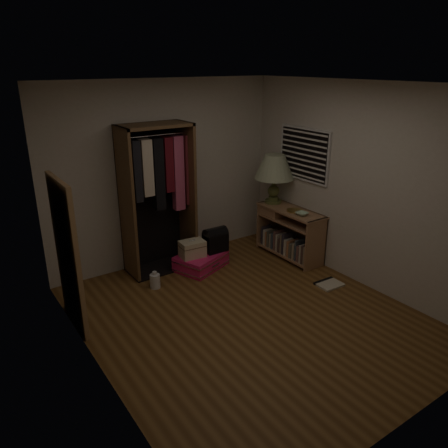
{
  "coord_description": "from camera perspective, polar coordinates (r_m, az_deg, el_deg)",
  "views": [
    {
      "loc": [
        -2.74,
        -3.46,
        2.81
      ],
      "look_at": [
        0.3,
        0.95,
        0.8
      ],
      "focal_mm": 35.0,
      "sensor_mm": 36.0,
      "label": 1
    }
  ],
  "objects": [
    {
      "name": "ground",
      "position": [
        5.23,
        3.26,
        -11.95
      ],
      "size": [
        4.0,
        4.0,
        0.0
      ],
      "primitive_type": "plane",
      "color": "brown",
      "rests_on": "ground"
    },
    {
      "name": "room_walls",
      "position": [
        4.68,
        4.04,
        4.28
      ],
      "size": [
        3.52,
        4.02,
        2.6
      ],
      "color": "beige",
      "rests_on": "ground"
    },
    {
      "name": "console_bookshelf",
      "position": [
        6.66,
        8.32,
        -0.93
      ],
      "size": [
        0.42,
        1.12,
        0.75
      ],
      "color": "#926646",
      "rests_on": "ground"
    },
    {
      "name": "open_wardrobe",
      "position": [
        6.02,
        -8.5,
        5.04
      ],
      "size": [
        0.99,
        0.5,
        2.05
      ],
      "color": "brown",
      "rests_on": "ground"
    },
    {
      "name": "floor_mirror",
      "position": [
        4.98,
        -19.74,
        -3.87
      ],
      "size": [
        0.06,
        0.8,
        1.7
      ],
      "color": "#A1794E",
      "rests_on": "ground"
    },
    {
      "name": "pink_suitcase",
      "position": [
        6.31,
        -3.02,
        -4.79
      ],
      "size": [
        0.86,
        0.74,
        0.22
      ],
      "rotation": [
        0.0,
        0.0,
        0.36
      ],
      "color": "#E21B60",
      "rests_on": "ground"
    },
    {
      "name": "train_case",
      "position": [
        6.14,
        -4.16,
        -3.23
      ],
      "size": [
        0.36,
        0.27,
        0.25
      ],
      "rotation": [
        0.0,
        0.0,
        -0.08
      ],
      "color": "#C4B895",
      "rests_on": "pink_suitcase"
    },
    {
      "name": "black_bag",
      "position": [
        6.27,
        -1.13,
        -1.98
      ],
      "size": [
        0.33,
        0.22,
        0.36
      ],
      "rotation": [
        0.0,
        0.0,
        -0.01
      ],
      "color": "black",
      "rests_on": "pink_suitcase"
    },
    {
      "name": "table_lamp",
      "position": [
        6.66,
        6.6,
        7.3
      ],
      "size": [
        0.65,
        0.65,
        0.75
      ],
      "rotation": [
        0.0,
        0.0,
        -0.09
      ],
      "color": "#4C5529",
      "rests_on": "console_bookshelf"
    },
    {
      "name": "brass_tray",
      "position": [
        6.46,
        9.26,
        1.75
      ],
      "size": [
        0.3,
        0.3,
        0.01
      ],
      "rotation": [
        0.0,
        0.0,
        0.28
      ],
      "color": "#B19344",
      "rests_on": "console_bookshelf"
    },
    {
      "name": "ceramic_bowl",
      "position": [
        6.29,
        10.14,
        1.32
      ],
      "size": [
        0.18,
        0.18,
        0.04
      ],
      "primitive_type": "imported",
      "rotation": [
        0.0,
        0.0,
        0.06
      ],
      "color": "#ACCBA9",
      "rests_on": "console_bookshelf"
    },
    {
      "name": "white_jug",
      "position": [
        5.84,
        -9.0,
        -7.34
      ],
      "size": [
        0.17,
        0.17,
        0.23
      ],
      "rotation": [
        0.0,
        0.0,
        -0.28
      ],
      "color": "silver",
      "rests_on": "ground"
    },
    {
      "name": "floor_book",
      "position": [
        6.05,
        13.47,
        -7.59
      ],
      "size": [
        0.34,
        0.28,
        0.03
      ],
      "rotation": [
        0.0,
        0.0,
        -0.04
      ],
      "color": "beige",
      "rests_on": "ground"
    }
  ]
}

